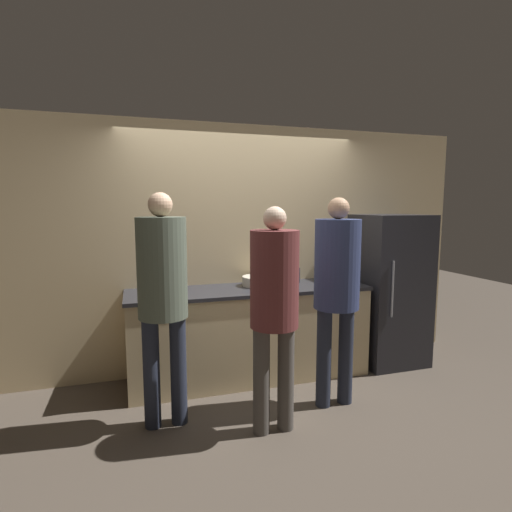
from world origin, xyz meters
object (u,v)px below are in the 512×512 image
Objects in this scene: person_right at (337,280)px; fruit_bowl at (259,281)px; person_left at (163,286)px; person_center at (274,298)px; utensil_crock at (335,273)px; bottle_green at (334,275)px; cup_red at (160,287)px; bottle_dark at (298,274)px; refrigerator at (388,289)px.

person_right is 5.37× the size of fruit_bowl.
person_left is at bearing 176.46° from person_right.
utensil_crock is at bearing 46.07° from person_center.
utensil_crock is at bearing 60.70° from bottle_green.
person_left is 18.19× the size of cup_red.
person_left is 1.46m from person_right.
person_left is 8.20× the size of bottle_dark.
cup_red is (-1.45, -0.06, -0.04)m from bottle_dark.
person_right is 6.44× the size of utensil_crock.
fruit_bowl is at bearing 175.81° from refrigerator.
person_center is 7.73× the size of bottle_dark.
utensil_crock is 0.48m from bottle_dark.
person_center is 7.98× the size of bottle_green.
refrigerator is 1.99m from person_center.
refrigerator is 7.57× the size of bottle_green.
person_left is 1.28m from fruit_bowl.
cup_red is (-2.49, 0.09, 0.16)m from refrigerator.
fruit_bowl reaches higher than cup_red.
person_right reaches higher than bottle_green.
fruit_bowl is (-0.44, 0.85, -0.13)m from person_right.
fruit_bowl is (0.22, 1.09, -0.07)m from person_center.
bottle_dark is (-1.04, 0.15, 0.19)m from refrigerator.
refrigerator reaches higher than fruit_bowl.
utensil_crock is at bearing 5.86° from fruit_bowl.
person_center is 0.96× the size of person_right.
refrigerator is 4.89× the size of fruit_bowl.
refrigerator is at bearing 0.88° from bottle_green.
person_left is 0.87m from person_center.
fruit_bowl is at bearing -174.91° from bottle_dark.
fruit_bowl is 0.81m from bottle_green.
person_right is at bearing -145.03° from refrigerator.
person_right is 0.82m from bottle_green.
refrigerator is 1.32m from person_right.
person_center is (0.80, -0.33, -0.07)m from person_left.
person_left is at bearing -143.38° from fruit_bowl.
bottle_dark is 2.22× the size of cup_red.
refrigerator is 5.86× the size of utensil_crock.
bottle_dark is at bearing 171.83° from refrigerator.
person_right is 0.96m from fruit_bowl.
person_center is at bearing -159.62° from person_right.
bottle_dark reaches higher than fruit_bowl.
bottle_green is (-0.69, -0.01, 0.19)m from refrigerator.
refrigerator reaches higher than bottle_green.
bottle_dark is (-0.47, -0.05, 0.02)m from utensil_crock.
utensil_crock is at bearing 160.29° from refrigerator.
bottle_green is at bearing -3.22° from cup_red.
bottle_dark is at bearing 2.33° from cup_red.
person_left is (-2.51, -0.65, 0.30)m from refrigerator.
person_left is 8.47× the size of bottle_green.
refrigerator is at bearing -2.08° from cup_red.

